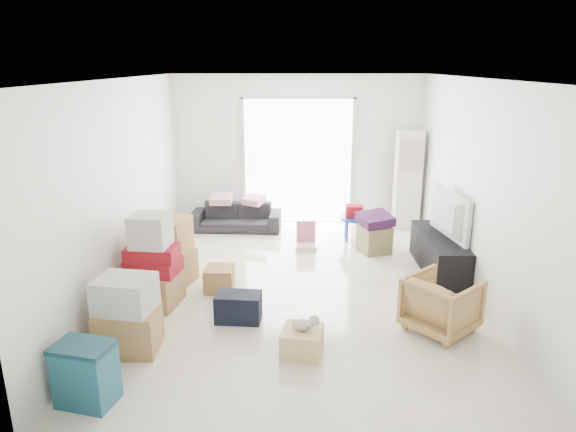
# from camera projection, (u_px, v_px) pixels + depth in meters

# --- Properties ---
(room_shell) EXTENTS (4.98, 6.48, 3.18)m
(room_shell) POSITION_uv_depth(u_px,v_px,m) (301.00, 189.00, 6.46)
(room_shell) COLOR beige
(room_shell) RESTS_ON ground
(sliding_door) EXTENTS (2.10, 0.04, 2.33)m
(sliding_door) POSITION_uv_depth(u_px,v_px,m) (298.00, 156.00, 9.35)
(sliding_door) COLOR white
(sliding_door) RESTS_ON room_shell
(ac_tower) EXTENTS (0.45, 0.30, 1.75)m
(ac_tower) POSITION_uv_depth(u_px,v_px,m) (408.00, 180.00, 9.12)
(ac_tower) COLOR white
(ac_tower) RESTS_ON room_shell
(tv_console) EXTENTS (0.47, 1.57, 0.52)m
(tv_console) POSITION_uv_depth(u_px,v_px,m) (439.00, 253.00, 7.35)
(tv_console) COLOR black
(tv_console) RESTS_ON room_shell
(television) EXTENTS (0.82, 1.21, 0.15)m
(television) POSITION_uv_depth(u_px,v_px,m) (441.00, 231.00, 7.25)
(television) COLOR black
(television) RESTS_ON tv_console
(sofa) EXTENTS (1.61, 0.53, 0.62)m
(sofa) POSITION_uv_depth(u_px,v_px,m) (236.00, 213.00, 9.16)
(sofa) COLOR #242429
(sofa) RESTS_ON room_shell
(pillow_left) EXTENTS (0.39, 0.31, 0.12)m
(pillow_left) POSITION_uv_depth(u_px,v_px,m) (221.00, 192.00, 9.10)
(pillow_left) COLOR #C992A6
(pillow_left) RESTS_ON sofa
(pillow_right) EXTENTS (0.43, 0.41, 0.12)m
(pillow_right) POSITION_uv_depth(u_px,v_px,m) (254.00, 193.00, 9.05)
(pillow_right) COLOR #C992A6
(pillow_right) RESTS_ON sofa
(armchair) EXTENTS (0.93, 0.93, 0.70)m
(armchair) POSITION_uv_depth(u_px,v_px,m) (442.00, 301.00, 5.66)
(armchair) COLOR #AA8A4B
(armchair) RESTS_ON room_shell
(storage_bins) EXTENTS (0.56, 0.45, 0.57)m
(storage_bins) POSITION_uv_depth(u_px,v_px,m) (86.00, 374.00, 4.45)
(storage_bins) COLOR #195567
(storage_bins) RESTS_ON room_shell
(box_stack_a) EXTENTS (0.62, 0.54, 0.81)m
(box_stack_a) POSITION_uv_depth(u_px,v_px,m) (127.00, 316.00, 5.26)
(box_stack_a) COLOR #A8794C
(box_stack_a) RESTS_ON room_shell
(box_stack_b) EXTENTS (0.69, 0.67, 1.16)m
(box_stack_b) POSITION_uv_depth(u_px,v_px,m) (153.00, 266.00, 6.25)
(box_stack_b) COLOR #A8794C
(box_stack_b) RESTS_ON room_shell
(box_stack_c) EXTENTS (0.73, 0.67, 0.91)m
(box_stack_c) POSITION_uv_depth(u_px,v_px,m) (169.00, 251.00, 6.91)
(box_stack_c) COLOR #A8794C
(box_stack_c) RESTS_ON room_shell
(loose_box) EXTENTS (0.38, 0.38, 0.31)m
(loose_box) POSITION_uv_depth(u_px,v_px,m) (219.00, 279.00, 6.75)
(loose_box) COLOR #A8794C
(loose_box) RESTS_ON room_shell
(duffel_bag) EXTENTS (0.54, 0.35, 0.33)m
(duffel_bag) POSITION_uv_depth(u_px,v_px,m) (238.00, 307.00, 5.94)
(duffel_bag) COLOR black
(duffel_bag) RESTS_ON room_shell
(ottoman) EXTENTS (0.55, 0.55, 0.43)m
(ottoman) POSITION_uv_depth(u_px,v_px,m) (374.00, 239.00, 8.09)
(ottoman) COLOR olive
(ottoman) RESTS_ON room_shell
(blanket) EXTENTS (0.60, 0.60, 0.14)m
(blanket) POSITION_uv_depth(u_px,v_px,m) (375.00, 222.00, 8.01)
(blanket) COLOR #3F1B45
(blanket) RESTS_ON ottoman
(kids_table) EXTENTS (0.48, 0.48, 0.61)m
(kids_table) POSITION_uv_depth(u_px,v_px,m) (354.00, 216.00, 8.57)
(kids_table) COLOR #0E38B6
(kids_table) RESTS_ON room_shell
(toy_walker) EXTENTS (0.34, 0.30, 0.44)m
(toy_walker) POSITION_uv_depth(u_px,v_px,m) (306.00, 241.00, 8.27)
(toy_walker) COLOR silver
(toy_walker) RESTS_ON room_shell
(wood_crate) EXTENTS (0.47, 0.47, 0.27)m
(wood_crate) POSITION_uv_depth(u_px,v_px,m) (302.00, 341.00, 5.27)
(wood_crate) COLOR #D6B87B
(wood_crate) RESTS_ON room_shell
(plush_bunny) EXTENTS (0.29, 0.16, 0.14)m
(plush_bunny) POSITION_uv_depth(u_px,v_px,m) (305.00, 324.00, 5.22)
(plush_bunny) COLOR #B2ADA8
(plush_bunny) RESTS_ON wood_crate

